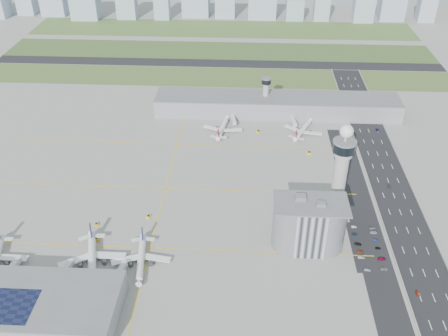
{
  "coord_description": "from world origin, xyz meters",
  "views": [
    {
      "loc": [
        14.89,
        -245.98,
        199.92
      ],
      "look_at": [
        0.0,
        35.0,
        15.0
      ],
      "focal_mm": 40.0,
      "sensor_mm": 36.0,
      "label": 1
    }
  ],
  "objects_px": {
    "car_lot_11": "(373,228)",
    "car_hw_4": "(350,99)",
    "admin_building": "(309,224)",
    "control_tower": "(341,168)",
    "secondary_tower": "(266,92)",
    "car_lot_5": "(354,227)",
    "jet_bridge_far_1": "(291,119)",
    "car_hw_2": "(378,130)",
    "car_lot_1": "(361,257)",
    "car_lot_7": "(382,259)",
    "car_lot_4": "(355,234)",
    "car_lot_6": "(384,269)",
    "jet_bridge_far_0": "(232,118)",
    "car_lot_0": "(367,270)",
    "car_lot_2": "(360,252)",
    "car_lot_10": "(374,233)",
    "tug_5": "(309,153)",
    "airplane_near_b": "(91,256)",
    "tug_4": "(258,131)",
    "airplane_far_a": "(223,125)",
    "car_lot_9": "(376,240)",
    "jet_bridge_near_1": "(60,281)",
    "airplane_near_c": "(141,257)",
    "tug_0": "(96,224)",
    "tug_2": "(96,239)",
    "car_hw_0": "(418,293)",
    "jet_bridge_near_2": "(115,283)",
    "tug_3": "(149,216)",
    "tug_1": "(91,254)",
    "airplane_far_b": "(303,127)",
    "car_lot_3": "(358,244)",
    "car_lot_8": "(378,248)",
    "car_hw_1": "(389,186)"
  },
  "relations": [
    {
      "from": "car_lot_2",
      "to": "car_lot_11",
      "type": "xyz_separation_m",
      "value": [
        11.1,
        21.51,
        0.07
      ]
    },
    {
      "from": "car_lot_0",
      "to": "car_hw_0",
      "type": "distance_m",
      "value": 28.14
    },
    {
      "from": "jet_bridge_far_1",
      "to": "tug_0",
      "type": "bearing_deg",
      "value": -52.04
    },
    {
      "from": "car_lot_3",
      "to": "car_hw_0",
      "type": "distance_m",
      "value": 44.68
    },
    {
      "from": "car_lot_11",
      "to": "car_lot_6",
      "type": "bearing_deg",
      "value": 176.22
    },
    {
      "from": "admin_building",
      "to": "car_lot_3",
      "type": "distance_m",
      "value": 33.75
    },
    {
      "from": "car_lot_4",
      "to": "jet_bridge_near_1",
      "type": "bearing_deg",
      "value": 97.14
    },
    {
      "from": "airplane_far_a",
      "to": "jet_bridge_near_1",
      "type": "xyz_separation_m",
      "value": [
        -77.81,
        -174.52,
        -2.62
      ]
    },
    {
      "from": "control_tower",
      "to": "jet_bridge_near_2",
      "type": "xyz_separation_m",
      "value": [
        -125.0,
        -69.0,
        -32.19
      ]
    },
    {
      "from": "jet_bridge_near_2",
      "to": "tug_3",
      "type": "relative_size",
      "value": 4.63
    },
    {
      "from": "jet_bridge_far_0",
      "to": "control_tower",
      "type": "bearing_deg",
      "value": 19.45
    },
    {
      "from": "tug_5",
      "to": "car_lot_0",
      "type": "distance_m",
      "value": 124.48
    },
    {
      "from": "admin_building",
      "to": "tug_5",
      "type": "bearing_deg",
      "value": 84.09
    },
    {
      "from": "tug_3",
      "to": "car_lot_11",
      "type": "bearing_deg",
      "value": -165.96
    },
    {
      "from": "car_lot_6",
      "to": "car_lot_0",
      "type": "bearing_deg",
      "value": 101.44
    },
    {
      "from": "control_tower",
      "to": "car_lot_7",
      "type": "bearing_deg",
      "value": -61.67
    },
    {
      "from": "car_lot_6",
      "to": "car_lot_9",
      "type": "bearing_deg",
      "value": 4.08
    },
    {
      "from": "car_lot_1",
      "to": "car_lot_7",
      "type": "xyz_separation_m",
      "value": [
        11.59,
        -0.46,
        0.01
      ]
    },
    {
      "from": "car_lot_4",
      "to": "car_lot_9",
      "type": "xyz_separation_m",
      "value": [
        11.51,
        -5.11,
        -0.03
      ]
    },
    {
      "from": "airplane_near_c",
      "to": "car_lot_3",
      "type": "relative_size",
      "value": 9.96
    },
    {
      "from": "admin_building",
      "to": "airplane_near_c",
      "type": "bearing_deg",
      "value": -167.19
    },
    {
      "from": "car_lot_0",
      "to": "car_hw_4",
      "type": "bearing_deg",
      "value": 2.58
    },
    {
      "from": "airplane_far_b",
      "to": "car_hw_4",
      "type": "bearing_deg",
      "value": -12.75
    },
    {
      "from": "jet_bridge_near_1",
      "to": "car_lot_4",
      "type": "relative_size",
      "value": 4.03
    },
    {
      "from": "airplane_near_c",
      "to": "jet_bridge_far_1",
      "type": "bearing_deg",
      "value": 144.59
    },
    {
      "from": "admin_building",
      "to": "control_tower",
      "type": "bearing_deg",
      "value": 56.3
    },
    {
      "from": "secondary_tower",
      "to": "car_lot_5",
      "type": "height_order",
      "value": "secondary_tower"
    },
    {
      "from": "jet_bridge_near_2",
      "to": "car_lot_11",
      "type": "height_order",
      "value": "jet_bridge_near_2"
    },
    {
      "from": "car_lot_2",
      "to": "car_lot_4",
      "type": "relative_size",
      "value": 1.13
    },
    {
      "from": "airplane_near_b",
      "to": "tug_4",
      "type": "relative_size",
      "value": 14.0
    },
    {
      "from": "airplane_far_a",
      "to": "car_lot_6",
      "type": "distance_m",
      "value": 183.11
    },
    {
      "from": "control_tower",
      "to": "tug_1",
      "type": "bearing_deg",
      "value": -162.36
    },
    {
      "from": "jet_bridge_far_1",
      "to": "car_lot_8",
      "type": "distance_m",
      "value": 160.98
    },
    {
      "from": "airplane_near_c",
      "to": "car_lot_2",
      "type": "relative_size",
      "value": 10.22
    },
    {
      "from": "jet_bridge_near_1",
      "to": "jet_bridge_far_0",
      "type": "relative_size",
      "value": 1.0
    },
    {
      "from": "tug_5",
      "to": "car_lot_6",
      "type": "height_order",
      "value": "tug_5"
    },
    {
      "from": "car_lot_4",
      "to": "car_lot_6",
      "type": "distance_m",
      "value": 31.2
    },
    {
      "from": "jet_bridge_far_1",
      "to": "car_hw_2",
      "type": "relative_size",
      "value": 3.09
    },
    {
      "from": "car_lot_5",
      "to": "car_lot_10",
      "type": "distance_m",
      "value": 12.03
    },
    {
      "from": "secondary_tower",
      "to": "tug_5",
      "type": "bearing_deg",
      "value": -64.77
    },
    {
      "from": "car_lot_5",
      "to": "car_lot_10",
      "type": "xyz_separation_m",
      "value": [
        10.98,
        -4.93,
        0.02
      ]
    },
    {
      "from": "car_lot_11",
      "to": "car_hw_4",
      "type": "distance_m",
      "value": 184.5
    },
    {
      "from": "airplane_far_b",
      "to": "jet_bridge_far_1",
      "type": "relative_size",
      "value": 2.76
    },
    {
      "from": "car_hw_2",
      "to": "secondary_tower",
      "type": "bearing_deg",
      "value": 161.57
    },
    {
      "from": "control_tower",
      "to": "car_lot_0",
      "type": "distance_m",
      "value": 61.78
    },
    {
      "from": "tug_3",
      "to": "car_hw_1",
      "type": "height_order",
      "value": "tug_3"
    },
    {
      "from": "tug_2",
      "to": "car_lot_0",
      "type": "relative_size",
      "value": 0.91
    },
    {
      "from": "control_tower",
      "to": "car_lot_0",
      "type": "relative_size",
      "value": 17.82
    },
    {
      "from": "car_lot_7",
      "to": "jet_bridge_far_0",
      "type": "bearing_deg",
      "value": 20.38
    },
    {
      "from": "tug_3",
      "to": "car_lot_10",
      "type": "distance_m",
      "value": 139.77
    }
  ]
}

